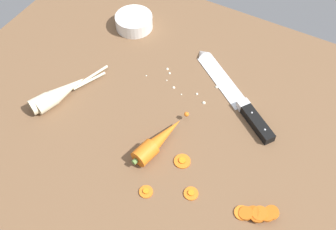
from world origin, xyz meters
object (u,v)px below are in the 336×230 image
at_px(chefs_knife, 231,90).
at_px(carrot_slice_stray_mid, 191,193).
at_px(whole_carrot, 158,141).
at_px(carrot_slice_stray_near, 146,191).
at_px(parsnip_front, 61,93).
at_px(parsnip_mid_left, 56,95).
at_px(carrot_slice_stack, 256,213).
at_px(carrot_slice_stray_far, 182,161).
at_px(prep_bowl, 134,21).

distance_m(chefs_knife, carrot_slice_stray_mid, 0.31).
distance_m(whole_carrot, carrot_slice_stray_near, 0.12).
distance_m(parsnip_front, carrot_slice_stray_near, 0.35).
bearing_deg(parsnip_front, parsnip_mid_left, -113.91).
relative_size(carrot_slice_stack, carrot_slice_stray_far, 2.27).
xyz_separation_m(parsnip_mid_left, carrot_slice_stray_mid, (0.42, -0.07, -0.02)).
xyz_separation_m(whole_carrot, carrot_slice_stray_mid, (0.12, -0.07, -0.02)).
bearing_deg(carrot_slice_stray_mid, chefs_knife, 97.54).
xyz_separation_m(parsnip_front, parsnip_mid_left, (-0.01, -0.01, 0.00)).
bearing_deg(chefs_knife, prep_bowl, 165.13).
height_order(chefs_knife, whole_carrot, whole_carrot).
relative_size(whole_carrot, parsnip_front, 0.85).
bearing_deg(carrot_slice_stack, parsnip_mid_left, 175.44).
xyz_separation_m(parsnip_front, prep_bowl, (0.02, 0.32, 0.00)).
height_order(carrot_slice_stray_near, carrot_slice_stray_mid, same).
xyz_separation_m(carrot_slice_stack, carrot_slice_stray_mid, (-0.14, -0.02, -0.01)).
bearing_deg(parsnip_mid_left, carrot_slice_stray_mid, -9.03).
distance_m(parsnip_mid_left, prep_bowl, 0.34).
distance_m(carrot_slice_stray_near, carrot_slice_stray_mid, 0.10).
bearing_deg(carrot_slice_stray_near, carrot_slice_stack, 16.01).
relative_size(parsnip_front, prep_bowl, 1.97).
height_order(chefs_knife, carrot_slice_stray_near, chefs_knife).
bearing_deg(parsnip_front, carrot_slice_stray_mid, -10.85).
distance_m(carrot_slice_stray_far, prep_bowl, 0.48).
bearing_deg(chefs_knife, carrot_slice_stray_near, -97.57).
bearing_deg(carrot_slice_stray_mid, parsnip_mid_left, 170.97).
height_order(carrot_slice_stack, prep_bowl, prep_bowl).
distance_m(parsnip_mid_left, carrot_slice_stray_mid, 0.42).
xyz_separation_m(carrot_slice_stack, carrot_slice_stray_near, (-0.23, -0.07, -0.01)).
distance_m(parsnip_front, carrot_slice_stack, 0.56).
bearing_deg(carrot_slice_stray_far, whole_carrot, 172.26).
xyz_separation_m(chefs_knife, parsnip_front, (-0.37, -0.23, 0.01)).
height_order(carrot_slice_stack, carrot_slice_stray_far, carrot_slice_stack).
bearing_deg(whole_carrot, parsnip_front, 178.49).
distance_m(chefs_knife, carrot_slice_stray_far, 0.25).
distance_m(parsnip_front, parsnip_mid_left, 0.01).
height_order(carrot_slice_stack, carrot_slice_stray_near, carrot_slice_stack).
height_order(parsnip_mid_left, carrot_slice_stray_mid, parsnip_mid_left).
height_order(whole_carrot, carrot_slice_stray_far, whole_carrot).
distance_m(whole_carrot, carrot_slice_stray_mid, 0.14).
bearing_deg(parsnip_front, whole_carrot, -1.51).
relative_size(chefs_knife, carrot_slice_stack, 3.49).
xyz_separation_m(carrot_slice_stray_mid, prep_bowl, (-0.40, 0.40, 0.02)).
xyz_separation_m(chefs_knife, whole_carrot, (-0.08, -0.24, 0.01)).
bearing_deg(parsnip_mid_left, carrot_slice_stack, -4.56).
bearing_deg(parsnip_mid_left, whole_carrot, 0.97).
bearing_deg(whole_carrot, carrot_slice_stray_near, -72.50).
height_order(parsnip_front, carrot_slice_stack, parsnip_front).
height_order(parsnip_front, prep_bowl, same).
relative_size(parsnip_mid_left, carrot_slice_stray_near, 6.68).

